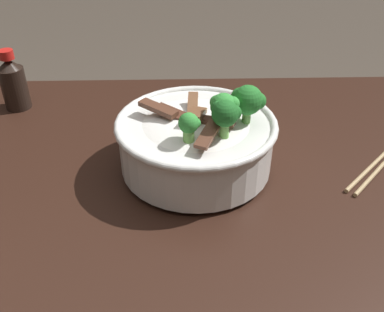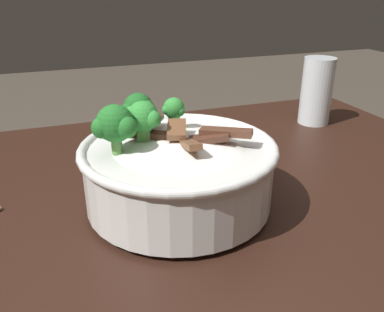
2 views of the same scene
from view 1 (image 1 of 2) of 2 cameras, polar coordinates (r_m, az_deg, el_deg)
name	(u,v)px [view 1 (image 1 of 2)]	position (r m, az deg, el deg)	size (l,w,h in m)	color
dining_table	(212,242)	(0.82, 2.69, -11.31)	(1.15, 0.76, 0.81)	black
rice_bowl	(197,138)	(0.69, 0.70, 2.43)	(0.26, 0.26, 0.15)	white
chopsticks_pair	(379,163)	(0.80, 23.48, -0.91)	(0.16, 0.17, 0.01)	tan
soy_sauce_bottle	(13,83)	(0.96, -22.50, 8.88)	(0.05, 0.05, 0.12)	black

